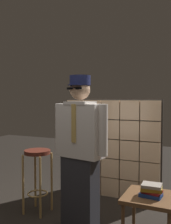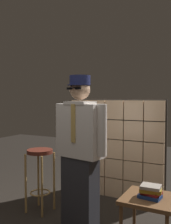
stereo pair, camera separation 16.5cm
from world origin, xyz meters
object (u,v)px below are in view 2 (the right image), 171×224
at_px(side_table, 149,203).
at_px(book_stack, 151,191).
at_px(standing_person, 80,150).
at_px(bar_stool, 40,165).

xyz_separation_m(side_table, book_stack, (0.02, -0.02, 0.13)).
bearing_deg(book_stack, standing_person, -177.04).
bearing_deg(standing_person, side_table, 14.26).
relative_size(standing_person, bar_stool, 2.12).
bearing_deg(side_table, book_stack, -45.81).
bearing_deg(side_table, standing_person, -175.45).
height_order(bar_stool, book_stack, bar_stool).
xyz_separation_m(standing_person, bar_stool, (-0.71, 0.18, -0.30)).
bearing_deg(book_stack, side_table, 134.19).
height_order(standing_person, book_stack, standing_person).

